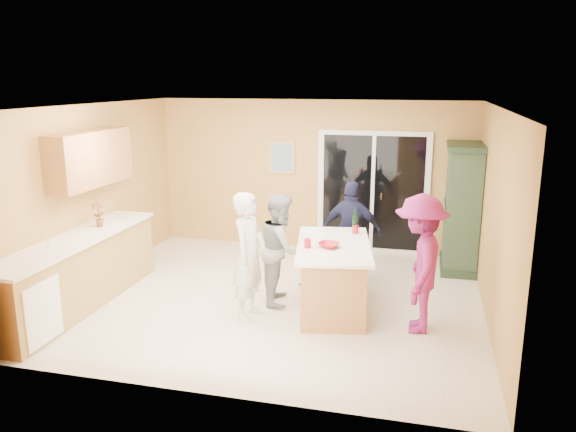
% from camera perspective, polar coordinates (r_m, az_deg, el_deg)
% --- Properties ---
extents(floor, '(5.50, 5.50, 0.00)m').
position_cam_1_polar(floor, '(7.81, -1.26, -8.33)').
color(floor, white).
rests_on(floor, ground).
extents(ceiling, '(5.50, 5.00, 0.10)m').
position_cam_1_polar(ceiling, '(7.25, -1.37, 11.09)').
color(ceiling, white).
rests_on(ceiling, wall_back).
extents(wall_back, '(5.50, 0.10, 2.60)m').
position_cam_1_polar(wall_back, '(9.81, 2.53, 4.14)').
color(wall_back, '#EFBA62').
rests_on(wall_back, ground).
extents(wall_front, '(5.50, 0.10, 2.60)m').
position_cam_1_polar(wall_front, '(5.14, -8.67, -4.98)').
color(wall_front, '#EFBA62').
rests_on(wall_front, ground).
extents(wall_left, '(0.10, 5.00, 2.60)m').
position_cam_1_polar(wall_left, '(8.55, -19.39, 1.94)').
color(wall_left, '#EFBA62').
rests_on(wall_left, ground).
extents(wall_right, '(0.10, 5.00, 2.60)m').
position_cam_1_polar(wall_right, '(7.22, 20.24, -0.21)').
color(wall_right, '#EFBA62').
rests_on(wall_right, ground).
extents(left_cabinet_run, '(0.65, 3.05, 1.24)m').
position_cam_1_polar(left_cabinet_run, '(7.77, -21.23, -5.80)').
color(left_cabinet_run, '#AB8342').
rests_on(left_cabinet_run, floor).
extents(upper_cabinets, '(0.35, 1.60, 0.75)m').
position_cam_1_polar(upper_cabinets, '(8.20, -19.44, 5.54)').
color(upper_cabinets, '#AB8342').
rests_on(upper_cabinets, wall_left).
extents(sliding_door, '(1.90, 0.07, 2.10)m').
position_cam_1_polar(sliding_door, '(9.67, 8.59, 2.36)').
color(sliding_door, silver).
rests_on(sliding_door, floor).
extents(framed_picture, '(0.46, 0.04, 0.56)m').
position_cam_1_polar(framed_picture, '(9.87, -0.62, 5.97)').
color(framed_picture, tan).
rests_on(framed_picture, wall_back).
extents(kitchen_island, '(1.20, 1.83, 0.89)m').
position_cam_1_polar(kitchen_island, '(7.33, 4.59, -6.40)').
color(kitchen_island, '#AB8342').
rests_on(kitchen_island, floor).
extents(green_hutch, '(0.57, 1.08, 1.99)m').
position_cam_1_polar(green_hutch, '(9.12, 17.26, 0.66)').
color(green_hutch, '#1F3221').
rests_on(green_hutch, floor).
extents(woman_white, '(0.45, 0.63, 1.61)m').
position_cam_1_polar(woman_white, '(6.98, -3.96, -4.08)').
color(woman_white, silver).
rests_on(woman_white, floor).
extents(woman_grey, '(0.68, 0.81, 1.48)m').
position_cam_1_polar(woman_grey, '(7.48, -0.67, -3.32)').
color(woman_grey, gray).
rests_on(woman_grey, floor).
extents(woman_navy, '(0.91, 0.43, 1.51)m').
position_cam_1_polar(woman_navy, '(8.30, 6.47, -1.58)').
color(woman_navy, '#191938').
rests_on(woman_navy, floor).
extents(woman_magenta, '(0.63, 1.08, 1.66)m').
position_cam_1_polar(woman_magenta, '(6.78, 13.24, -4.76)').
color(woman_magenta, '#972074').
rests_on(woman_magenta, floor).
extents(serving_bowl, '(0.30, 0.30, 0.06)m').
position_cam_1_polar(serving_bowl, '(7.02, 4.19, -2.96)').
color(serving_bowl, red).
rests_on(serving_bowl, kitchen_island).
extents(tulip_vase, '(0.22, 0.18, 0.37)m').
position_cam_1_polar(tulip_vase, '(8.18, -18.69, 0.21)').
color(tulip_vase, red).
rests_on(tulip_vase, left_cabinet_run).
extents(tumbler_near, '(0.09, 0.09, 0.12)m').
position_cam_1_polar(tumbler_near, '(6.99, 1.99, -2.78)').
color(tumbler_near, red).
rests_on(tumbler_near, kitchen_island).
extents(tumbler_far, '(0.08, 0.08, 0.12)m').
position_cam_1_polar(tumbler_far, '(7.68, 6.86, -1.34)').
color(tumbler_far, red).
rests_on(tumbler_far, kitchen_island).
extents(wine_bottle, '(0.08, 0.08, 0.35)m').
position_cam_1_polar(wine_bottle, '(7.69, 6.83, -0.74)').
color(wine_bottle, black).
rests_on(wine_bottle, kitchen_island).
extents(white_plate, '(0.23, 0.23, 0.01)m').
position_cam_1_polar(white_plate, '(7.02, 3.21, -3.17)').
color(white_plate, silver).
rests_on(white_plate, kitchen_island).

